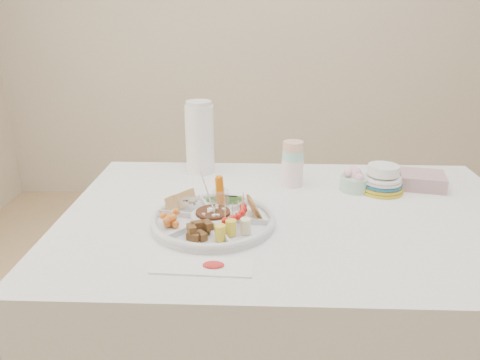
{
  "coord_description": "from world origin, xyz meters",
  "views": [
    {
      "loc": [
        -0.13,
        -1.41,
        1.4
      ],
      "look_at": [
        -0.18,
        0.01,
        0.87
      ],
      "focal_mm": 35.0,
      "sensor_mm": 36.0,
      "label": 1
    }
  ],
  "objects_px": {
    "dining_table": "(290,310)",
    "plate_stack": "(382,179)",
    "thermos": "(200,136)",
    "party_tray": "(213,218)"
  },
  "relations": [
    {
      "from": "dining_table",
      "to": "plate_stack",
      "type": "distance_m",
      "value": 0.58
    },
    {
      "from": "party_tray",
      "to": "thermos",
      "type": "xyz_separation_m",
      "value": [
        -0.1,
        0.49,
        0.13
      ]
    },
    {
      "from": "party_tray",
      "to": "thermos",
      "type": "bearing_deg",
      "value": 100.99
    },
    {
      "from": "thermos",
      "to": "plate_stack",
      "type": "xyz_separation_m",
      "value": [
        0.69,
        -0.2,
        -0.1
      ]
    },
    {
      "from": "dining_table",
      "to": "thermos",
      "type": "relative_size",
      "value": 5.14
    },
    {
      "from": "dining_table",
      "to": "plate_stack",
      "type": "relative_size",
      "value": 9.67
    },
    {
      "from": "dining_table",
      "to": "party_tray",
      "type": "height_order",
      "value": "party_tray"
    },
    {
      "from": "thermos",
      "to": "party_tray",
      "type": "bearing_deg",
      "value": -79.01
    },
    {
      "from": "party_tray",
      "to": "plate_stack",
      "type": "height_order",
      "value": "plate_stack"
    },
    {
      "from": "party_tray",
      "to": "thermos",
      "type": "relative_size",
      "value": 1.28
    }
  ]
}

